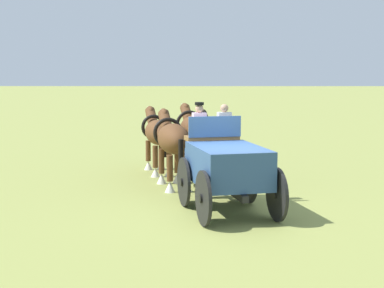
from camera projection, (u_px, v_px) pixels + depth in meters
The scene contains 6 objects.
ground_plane at pixel (228, 213), 14.70m from camera, with size 220.00×220.00×0.00m, color olive.
show_wagon at pixel (226, 165), 14.73m from camera, with size 5.59×2.60×2.69m.
draft_horse_rear_near at pixel (173, 141), 17.85m from camera, with size 2.92×1.35×2.30m.
draft_horse_rear_off at pixel (214, 140), 18.16m from camera, with size 3.15×1.38×2.26m.
draft_horse_lead_near at pixel (157, 134), 20.38m from camera, with size 3.07×1.33×2.21m.
draft_horse_lead_off at pixel (194, 131), 20.65m from camera, with size 2.94×1.41×2.31m.
Camera 1 is at (-14.37, 0.79, 3.57)m, focal length 55.30 mm.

